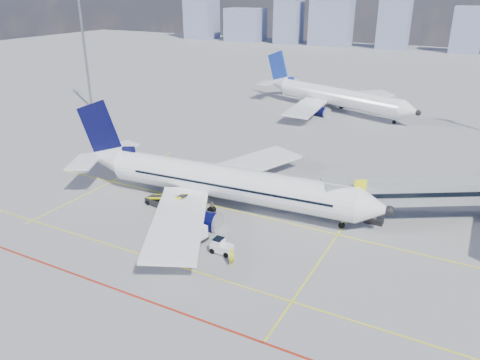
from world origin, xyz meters
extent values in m
plane|color=gray|center=(0.00, 0.00, 0.00)|extent=(420.00, 420.00, 0.00)
cube|color=#EFEC0C|center=(0.00, 8.00, 0.01)|extent=(60.00, 0.18, 0.01)
cube|color=#EFEC0C|center=(0.00, -6.00, 0.01)|extent=(80.00, 0.15, 0.01)
cube|color=#EFEC0C|center=(14.00, 2.00, 0.01)|extent=(0.15, 28.00, 0.01)
cube|color=#EFEC0C|center=(-20.00, 8.00, 0.01)|extent=(0.15, 30.00, 0.01)
cube|color=maroon|center=(0.00, -12.00, 0.01)|extent=(90.00, 0.25, 0.01)
cube|color=#92959A|center=(22.25, 16.15, 3.90)|extent=(20.84, 13.93, 2.60)
cube|color=black|center=(22.25, 16.15, 4.10)|extent=(20.52, 13.82, 0.55)
cube|color=#92959A|center=(12.70, 10.50, 3.90)|extent=(4.49, 4.56, 3.00)
cube|color=black|center=(17.00, 12.80, 0.35)|extent=(2.20, 1.00, 0.70)
cylinder|color=slate|center=(17.00, 12.80, 1.70)|extent=(0.56, 0.56, 2.70)
cube|color=#EFEC0C|center=(15.50, 10.30, 5.70)|extent=(1.26, 0.82, 1.20)
cylinder|color=slate|center=(-55.00, 40.00, 12.50)|extent=(0.56, 0.56, 25.00)
cube|color=gray|center=(-118.74, 190.00, 15.82)|extent=(15.62, 13.17, 31.65)
cube|color=gray|center=(-91.77, 190.00, 8.19)|extent=(18.84, 13.75, 16.38)
cube|color=gray|center=(-67.38, 190.00, 15.40)|extent=(11.95, 11.60, 30.79)
cube|color=gray|center=(-45.51, 190.00, 13.93)|extent=(19.77, 9.50, 27.85)
cube|color=gray|center=(-16.12, 190.00, 10.67)|extent=(13.40, 8.74, 21.33)
cube|color=gray|center=(14.53, 190.00, 9.59)|extent=(12.08, 9.91, 19.18)
cylinder|color=white|center=(-0.72, 8.78, 3.30)|extent=(32.82, 6.41, 4.24)
cone|color=white|center=(17.50, 10.00, 3.30)|extent=(4.19, 4.49, 4.24)
sphere|color=black|center=(19.02, 10.10, 3.30)|extent=(1.27, 1.27, 1.20)
cone|color=white|center=(-20.46, 7.46, 3.90)|extent=(7.22, 4.69, 4.24)
cube|color=black|center=(16.09, 9.91, 3.90)|extent=(1.74, 1.74, 0.49)
cube|color=white|center=(-3.00, 18.43, 2.13)|extent=(11.50, 18.79, 0.63)
cube|color=white|center=(-1.69, -1.09, 2.13)|extent=(13.38, 18.50, 0.63)
cylinder|color=#070834|center=(-1.68, 15.04, 0.78)|extent=(4.07, 2.76, 2.50)
cylinder|color=#070834|center=(-0.84, 2.46, 0.78)|extent=(4.07, 2.76, 2.50)
cylinder|color=#ADAEB4|center=(0.38, 15.17, 0.78)|extent=(0.55, 2.58, 2.57)
cylinder|color=#ADAEB4|center=(1.22, 2.59, 0.78)|extent=(0.55, 2.58, 2.57)
cube|color=#070834|center=(-20.46, 7.46, 7.65)|extent=(7.46, 0.84, 9.27)
cube|color=#070834|center=(-17.86, 7.64, 5.04)|extent=(6.14, 0.73, 2.34)
cube|color=white|center=(-21.12, 10.90, 4.28)|extent=(5.00, 6.80, 0.24)
cube|color=white|center=(-20.66, 3.96, 4.28)|extent=(5.59, 6.90, 0.24)
cylinder|color=slate|center=(13.92, 9.76, 0.90)|extent=(0.30, 0.30, 1.80)
cylinder|color=black|center=(13.92, 9.76, 0.38)|extent=(0.78, 0.33, 0.76)
cylinder|color=slate|center=(-1.99, 11.53, 0.80)|extent=(0.34, 0.34, 1.60)
cylinder|color=black|center=(-1.99, 11.53, 0.50)|extent=(1.04, 0.72, 1.00)
cylinder|color=slate|center=(-1.62, 5.89, 0.80)|extent=(0.34, 0.34, 1.60)
cylinder|color=black|center=(-1.62, 5.89, 0.50)|extent=(1.04, 0.72, 1.00)
cube|color=black|center=(-0.32, 10.91, 3.63)|extent=(26.68, 1.88, 0.28)
cube|color=black|center=(-0.04, 6.72, 3.63)|extent=(26.68, 1.88, 0.28)
cylinder|color=white|center=(-3.01, 64.31, 3.30)|extent=(31.12, 14.60, 4.11)
cone|color=white|center=(13.64, 58.30, 3.30)|extent=(4.96, 5.15, 4.11)
sphere|color=black|center=(15.02, 57.79, 3.30)|extent=(1.48, 1.48, 1.16)
cone|color=white|center=(-21.04, 70.82, 3.88)|extent=(7.74, 6.15, 4.11)
cube|color=black|center=(12.35, 58.76, 3.88)|extent=(2.02, 2.02, 0.47)
cube|color=white|center=(-1.28, 73.76, 2.17)|extent=(16.00, 16.34, 0.61)
cube|color=white|center=(-7.71, 55.93, 2.17)|extent=(6.73, 17.73, 0.61)
cylinder|color=#070834|center=(-1.43, 70.23, 0.85)|extent=(4.39, 3.57, 2.42)
cylinder|color=#070834|center=(-5.58, 58.74, 0.85)|extent=(4.39, 3.57, 2.42)
cylinder|color=#ADAEB4|center=(0.45, 69.55, 0.85)|extent=(1.19, 2.46, 2.49)
cylinder|color=#ADAEB4|center=(-3.70, 58.06, 0.85)|extent=(1.19, 2.46, 2.49)
cube|color=navy|center=(-21.04, 70.82, 7.51)|extent=(6.90, 2.77, 8.98)
cube|color=navy|center=(-18.66, 69.96, 4.99)|extent=(5.70, 2.32, 2.27)
cube|color=white|center=(-20.29, 74.13, 4.25)|extent=(6.29, 6.50, 0.23)
cube|color=white|center=(-22.58, 67.79, 4.25)|extent=(3.38, 6.01, 0.23)
cylinder|color=black|center=(-3.07, 67.24, 0.50)|extent=(1.16, 0.95, 1.00)
cylinder|color=black|center=(-4.93, 62.09, 0.50)|extent=(1.16, 0.95, 1.00)
cylinder|color=black|center=(10.37, 59.48, 0.38)|extent=(0.81, 0.52, 0.76)
cube|color=white|center=(4.20, -1.64, 0.59)|extent=(2.36, 1.29, 0.86)
cube|color=white|center=(3.77, -1.64, 1.23)|extent=(1.07, 1.23, 0.64)
cube|color=black|center=(3.77, -1.64, 1.45)|extent=(0.96, 1.18, 0.37)
cylinder|color=black|center=(3.35, -2.22, 0.30)|extent=(0.60, 0.24, 0.60)
cylinder|color=black|center=(3.35, -1.05, 0.30)|extent=(0.60, 0.24, 0.60)
cylinder|color=black|center=(5.06, -2.23, 0.30)|extent=(0.60, 0.24, 0.60)
cylinder|color=black|center=(5.06, -1.05, 0.30)|extent=(0.60, 0.24, 0.60)
cube|color=black|center=(-0.19, -0.39, 0.30)|extent=(3.60, 2.15, 0.17)
cube|color=white|center=(-1.02, -0.22, 1.12)|extent=(1.71, 1.67, 1.45)
cube|color=white|center=(0.63, -0.56, 1.12)|extent=(1.71, 1.67, 1.45)
cylinder|color=black|center=(-1.61, -0.77, 0.15)|extent=(0.32, 0.19, 0.30)
cylinder|color=black|center=(-1.34, 0.51, 0.15)|extent=(0.32, 0.19, 0.30)
cylinder|color=black|center=(0.96, -1.30, 0.15)|extent=(0.32, 0.19, 0.30)
cylinder|color=black|center=(1.22, -0.02, 0.15)|extent=(0.32, 0.19, 0.30)
cube|color=black|center=(-8.38, 4.62, 0.50)|extent=(4.90, 2.46, 0.78)
cube|color=black|center=(-7.50, 4.47, 1.67)|extent=(6.78, 2.26, 2.06)
cube|color=#EFEC0C|center=(-7.39, 5.07, 1.67)|extent=(6.63, 1.25, 2.14)
cube|color=#EFEC0C|center=(-7.61, 3.86, 1.67)|extent=(6.63, 1.25, 2.14)
cylinder|color=black|center=(-10.27, 4.16, 0.33)|extent=(0.71, 0.38, 0.67)
cylinder|color=black|center=(-10.00, 5.70, 0.33)|extent=(0.71, 0.38, 0.67)
cylinder|color=black|center=(-6.76, 3.54, 0.33)|extent=(0.71, 0.38, 0.67)
cylinder|color=black|center=(-6.49, 5.08, 0.33)|extent=(0.71, 0.38, 0.67)
imported|color=yellow|center=(6.29, -3.28, 0.96)|extent=(0.75, 0.84, 1.92)
camera|label=1|loc=(26.15, -39.02, 26.31)|focal=35.00mm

